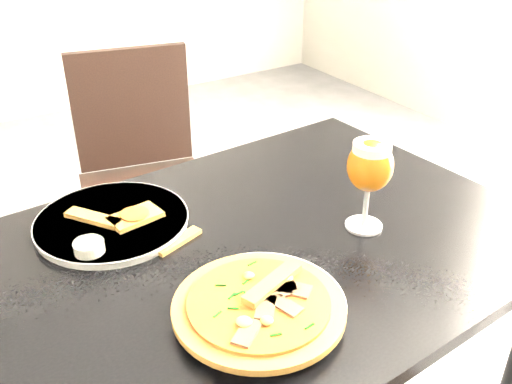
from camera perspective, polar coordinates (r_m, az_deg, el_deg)
dining_table at (r=1.18m, az=-0.98°, el=-9.11°), size 1.24×0.87×0.75m
chair_far at (r=1.98m, az=-11.20°, el=1.68°), size 0.50×0.50×0.90m
plate_main at (r=0.98m, az=0.61°, el=-11.21°), size 0.29×0.29×0.02m
pizza at (r=0.96m, az=0.32°, el=-11.20°), size 0.29×0.29×0.03m
plate_second at (r=1.23m, az=-14.19°, el=-2.89°), size 0.36×0.36×0.02m
crust_scraps at (r=1.21m, az=-13.32°, el=-2.44°), size 0.18×0.14×0.01m
loose_crust at (r=1.15m, az=-7.76°, el=-4.87°), size 0.11×0.06×0.01m
sauce_cup at (r=1.13m, az=-16.32°, el=-5.57°), size 0.06×0.06×0.04m
beer_glass at (r=1.14m, az=11.34°, el=2.51°), size 0.09×0.09×0.20m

